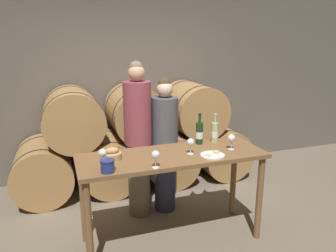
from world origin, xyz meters
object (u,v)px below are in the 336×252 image
Objects in this scene: person_left at (138,139)px; cheese_plate at (212,155)px; wine_bottle_red at (199,133)px; blue_crock at (107,165)px; wine_glass_right at (232,138)px; wine_glass_center at (191,143)px; wine_glass_far_left at (103,153)px; bread_basket at (112,155)px; person_right at (165,145)px; wine_bottle_white at (215,132)px; tasting_table at (172,167)px; wine_glass_left at (156,155)px.

cheese_plate is (0.53, -0.80, 0.02)m from person_left.
wine_bottle_red is at bearing 84.70° from cheese_plate.
blue_crock is at bearing -118.97° from person_left.
person_left is 11.39× the size of wine_glass_right.
wine_glass_center is at bearing 178.94° from wine_glass_right.
bread_basket is at bearing 53.04° from wine_glass_far_left.
person_right is 1.19m from blue_crock.
wine_bottle_white is at bearing -29.18° from person_left.
wine_glass_far_left is at bearing -126.96° from bread_basket.
bread_basket is at bearing 166.20° from cheese_plate.
bread_basket is (-0.71, -0.57, 0.16)m from person_right.
person_left reaches higher than wine_glass_center.
wine_bottle_red reaches higher than wine_glass_center.
person_left reaches higher than tasting_table.
wine_glass_left is (-0.39, -0.90, 0.23)m from person_right.
person_right is 0.92m from bread_basket.
bread_basket reaches higher than tasting_table.
blue_crock is (-0.66, -0.23, 0.19)m from tasting_table.
person_left reaches higher than wine_bottle_red.
tasting_table is 0.60m from bread_basket.
wine_glass_far_left is (-0.10, -0.14, 0.07)m from bread_basket.
person_right is 1.01m from wine_glass_left.
cheese_plate is at bearing -56.57° from person_left.
wine_bottle_white is at bearing 100.12° from wine_glass_right.
wine_glass_right is at bearing 1.01° from wine_glass_far_left.
cheese_plate is (-0.21, -0.38, -0.10)m from wine_bottle_white.
wine_bottle_red is 0.40m from cheese_plate.
tasting_table is 0.65m from wine_bottle_white.
blue_crock is at bearing -172.18° from wine_glass_right.
person_left is 0.71m from wine_bottle_red.
cheese_plate is 0.30m from wine_glass_right.
cheese_plate is (0.21, -0.80, 0.12)m from person_right.
wine_glass_center is at bearing -128.74° from wine_bottle_red.
wine_bottle_red is (0.25, -0.41, 0.23)m from person_right.
wine_glass_center is (0.84, 0.03, 0.00)m from wine_glass_far_left.
person_right reaches higher than wine_bottle_white.
wine_bottle_red is (0.56, -0.41, 0.13)m from person_left.
wine_bottle_white is at bearing 13.48° from wine_glass_far_left.
bread_basket is at bearing -140.94° from person_right.
wine_glass_right is (0.86, 0.22, 0.00)m from wine_glass_left.
person_left is 0.87m from wine_glass_far_left.
wine_glass_center is (0.42, 0.23, 0.00)m from wine_glass_left.
wine_glass_left is at bearing -142.27° from wine_bottle_red.
bread_basket is at bearing 174.60° from tasting_table.
wine_bottle_red is at bearing -36.32° from person_left.
wine_bottle_white is at bearing 31.10° from wine_glass_left.
wine_glass_left is (-0.81, -0.49, 0.01)m from wine_bottle_white.
person_left reaches higher than wine_glass_far_left.
wine_glass_far_left is (-0.02, 0.15, 0.06)m from blue_crock.
person_left is 14.41× the size of blue_crock.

